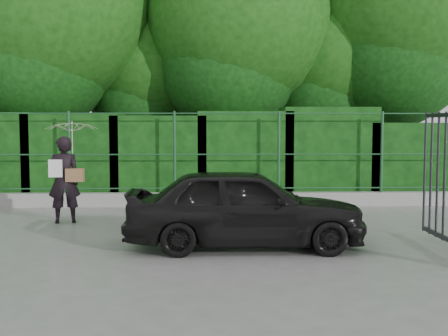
{
  "coord_description": "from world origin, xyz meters",
  "views": [
    {
      "loc": [
        1.12,
        -7.84,
        1.82
      ],
      "look_at": [
        1.39,
        1.3,
        1.1
      ],
      "focal_mm": 45.0,
      "sensor_mm": 36.0,
      "label": 1
    }
  ],
  "objects": [
    {
      "name": "ground",
      "position": [
        0.0,
        0.0,
        0.0
      ],
      "size": [
        80.0,
        80.0,
        0.0
      ],
      "primitive_type": "plane",
      "color": "gray"
    },
    {
      "name": "kerb",
      "position": [
        0.0,
        4.5,
        0.15
      ],
      "size": [
        14.0,
        0.25,
        0.3
      ],
      "primitive_type": "cube",
      "color": "#9E9E99",
      "rests_on": "ground"
    },
    {
      "name": "fence",
      "position": [
        0.22,
        4.5,
        1.2
      ],
      "size": [
        14.13,
        0.06,
        1.8
      ],
      "color": "#1E4E2A",
      "rests_on": "kerb"
    },
    {
      "name": "hedge",
      "position": [
        0.01,
        5.5,
        1.02
      ],
      "size": [
        14.2,
        1.2,
        2.21
      ],
      "color": "black",
      "rests_on": "ground"
    },
    {
      "name": "trees",
      "position": [
        1.14,
        7.74,
        4.62
      ],
      "size": [
        17.1,
        6.15,
        8.08
      ],
      "color": "black",
      "rests_on": "ground"
    },
    {
      "name": "woman",
      "position": [
        -1.41,
        2.5,
        1.25
      ],
      "size": [
        0.96,
        0.97,
        1.89
      ],
      "color": "black",
      "rests_on": "ground"
    },
    {
      "name": "car",
      "position": [
        1.67,
        0.34,
        0.6
      ],
      "size": [
        3.51,
        1.42,
        1.2
      ],
      "primitive_type": "imported",
      "rotation": [
        0.0,
        0.0,
        1.57
      ],
      "color": "black",
      "rests_on": "ground"
    }
  ]
}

